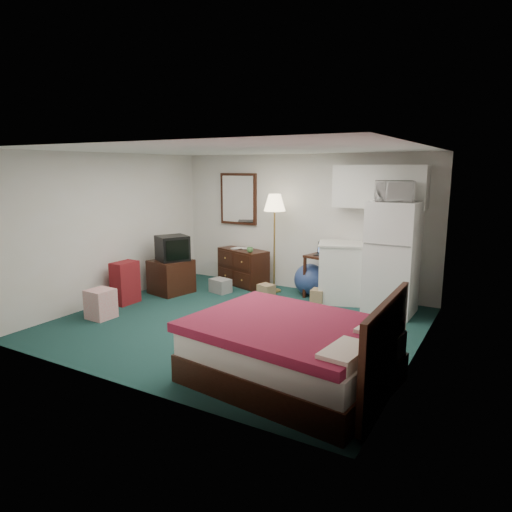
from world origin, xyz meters
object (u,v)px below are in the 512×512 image
Objects in this scene: desk at (326,276)px; floor_lamp at (274,244)px; dresser at (243,267)px; kitchen_counter at (346,273)px; tv_stand at (171,276)px; bed at (291,352)px; fridge at (392,258)px; suitcase at (125,283)px.

floor_lamp is at bearing -161.53° from desk.
desk reaches higher than dresser.
dresser is 1.05× the size of kitchen_counter.
bed is at bearing -20.15° from tv_stand.
tv_stand is at bearing -166.76° from fridge.
kitchen_counter is (0.37, -0.04, 0.11)m from desk.
dresser reaches higher than tv_stand.
floor_lamp is 1.12m from desk.
dresser is 2.99m from fridge.
desk is at bearing 17.19° from dresser.
floor_lamp is 1.82× the size of kitchen_counter.
bed is (-0.35, -2.90, -0.56)m from fridge.
kitchen_counter reaches higher than suitcase.
bed is (0.83, -3.20, -0.06)m from desk.
fridge is 0.87× the size of bed.
desk is 2.80m from tv_stand.
fridge is 3.89m from tv_stand.
desk is 1.15× the size of tv_stand.
bed reaches higher than tv_stand.
dresser is 1.44× the size of suitcase.
bed is 2.83× the size of suitcase.
kitchen_counter reaches higher than dresser.
floor_lamp is at bearing 163.70° from kitchen_counter.
tv_stand is at bearing -147.31° from floor_lamp.
desk reaches higher than suitcase.
dresser is at bearing 63.31° from suitcase.
desk is 1.32m from fridge.
kitchen_counter is 1.38× the size of suitcase.
kitchen_counter is 1.48× the size of tv_stand.
dresser is at bearing 174.33° from fridge.
floor_lamp reaches higher than suitcase.
dresser is 1.35× the size of desk.
kitchen_counter is at bearing 163.06° from fridge.
bed is at bearing -32.81° from dresser.
bed is at bearing -99.91° from kitchen_counter.
floor_lamp is (0.75, -0.13, 0.55)m from dresser.
desk is (0.99, 0.08, -0.51)m from floor_lamp.
kitchen_counter is (2.11, -0.09, 0.14)m from dresser.
kitchen_counter reaches higher than tv_stand.
dresser is 0.94m from floor_lamp.
tv_stand is at bearing -178.35° from kitchen_counter.
tv_stand is 0.93m from suitcase.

